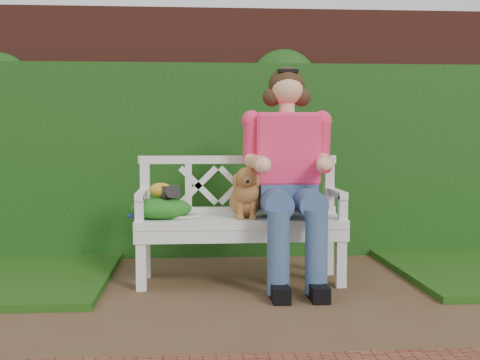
{
  "coord_description": "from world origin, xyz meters",
  "views": [
    {
      "loc": [
        -0.48,
        -3.99,
        1.07
      ],
      "look_at": [
        -0.14,
        0.63,
        0.75
      ],
      "focal_mm": 48.0,
      "sensor_mm": 36.0,
      "label": 1
    }
  ],
  "objects": [
    {
      "name": "camera_item",
      "position": [
        -0.65,
        0.59,
        0.67
      ],
      "size": [
        0.15,
        0.14,
        0.08
      ],
      "primitive_type": "cube",
      "rotation": [
        0.0,
        0.0,
        0.39
      ],
      "color": "#282626",
      "rests_on": "green_bag"
    },
    {
      "name": "ground",
      "position": [
        0.0,
        0.0,
        0.0
      ],
      "size": [
        60.0,
        60.0,
        0.0
      ],
      "primitive_type": "plane",
      "color": "#53331F"
    },
    {
      "name": "brick_wall",
      "position": [
        0.0,
        1.9,
        1.1
      ],
      "size": [
        10.0,
        0.3,
        2.2
      ],
      "primitive_type": "cube",
      "color": "#5D281F",
      "rests_on": "ground"
    },
    {
      "name": "ivy_hedge",
      "position": [
        0.0,
        1.68,
        0.85
      ],
      "size": [
        10.0,
        0.18,
        1.7
      ],
      "primitive_type": "cube",
      "color": "#256319",
      "rests_on": "ground"
    },
    {
      "name": "baseball_glove",
      "position": [
        -0.71,
        0.61,
        0.68
      ],
      "size": [
        0.18,
        0.14,
        0.1
      ],
      "primitive_type": "ellipsoid",
      "rotation": [
        0.0,
        0.0,
        0.14
      ],
      "color": "gold",
      "rests_on": "green_bag"
    },
    {
      "name": "green_bag",
      "position": [
        -0.71,
        0.6,
        0.56
      ],
      "size": [
        0.52,
        0.46,
        0.15
      ],
      "primitive_type": null,
      "rotation": [
        0.0,
        0.0,
        0.31
      ],
      "color": "#248B2F",
      "rests_on": "garden_bench"
    },
    {
      "name": "tennis_racket",
      "position": [
        -0.59,
        0.63,
        0.49
      ],
      "size": [
        0.62,
        0.4,
        0.03
      ],
      "primitive_type": null,
      "rotation": [
        0.0,
        0.0,
        0.31
      ],
      "color": "white",
      "rests_on": "garden_bench"
    },
    {
      "name": "seated_woman",
      "position": [
        0.2,
        0.61,
        0.82
      ],
      "size": [
        0.92,
        1.08,
        1.63
      ],
      "primitive_type": null,
      "rotation": [
        0.0,
        0.0,
        0.28
      ],
      "color": "#D64F4D",
      "rests_on": "ground"
    },
    {
      "name": "garden_bench",
      "position": [
        -0.14,
        0.63,
        0.24
      ],
      "size": [
        1.6,
        0.67,
        0.48
      ],
      "primitive_type": null,
      "rotation": [
        0.0,
        0.0,
        0.04
      ],
      "color": "white",
      "rests_on": "ground"
    },
    {
      "name": "dog",
      "position": [
        -0.1,
        0.59,
        0.67
      ],
      "size": [
        0.34,
        0.4,
        0.37
      ],
      "primitive_type": null,
      "rotation": [
        0.0,
        0.0,
        0.31
      ],
      "color": "#AC5F27",
      "rests_on": "garden_bench"
    }
  ]
}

